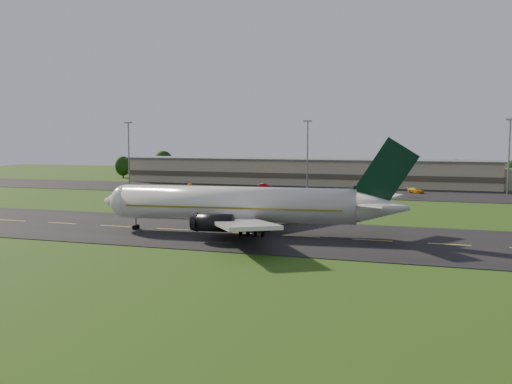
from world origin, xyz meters
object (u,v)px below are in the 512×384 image
(service_vehicle_c, at_px, (356,192))
(service_vehicle_d, at_px, (416,190))
(light_mast_east, at_px, (509,147))
(light_mast_centre, at_px, (308,146))
(terminal, at_px, (322,172))
(service_vehicle_a, at_px, (190,185))
(airliner, at_px, (242,205))
(service_vehicle_b, at_px, (265,186))
(light_mast_west, at_px, (129,145))

(service_vehicle_c, bearing_deg, service_vehicle_d, 59.42)
(light_mast_east, height_order, service_vehicle_d, light_mast_east)
(light_mast_centre, bearing_deg, terminal, 85.05)
(terminal, height_order, light_mast_east, light_mast_east)
(service_vehicle_a, bearing_deg, light_mast_centre, -22.62)
(airliner, xyz_separation_m, terminal, (-5.88, 96.09, -0.67))
(light_mast_centre, xyz_separation_m, service_vehicle_b, (-12.09, -3.88, -11.91))
(light_mast_centre, bearing_deg, airliner, -84.79)
(light_mast_west, relative_size, light_mast_east, 1.00)
(light_mast_centre, bearing_deg, light_mast_east, 0.00)
(airliner, bearing_deg, terminal, 87.59)
(airliner, relative_size, terminal, 0.35)
(terminal, distance_m, service_vehicle_d, 36.15)
(terminal, bearing_deg, light_mast_east, -16.80)
(service_vehicle_b, height_order, service_vehicle_c, service_vehicle_b)
(light_mast_east, distance_m, service_vehicle_c, 42.33)
(service_vehicle_c, bearing_deg, terminal, 147.07)
(airliner, xyz_separation_m, service_vehicle_a, (-42.97, 74.62, -3.98))
(airliner, xyz_separation_m, light_mast_west, (-67.28, 79.91, 8.08))
(airliner, relative_size, light_mast_east, 2.52)
(service_vehicle_c, bearing_deg, service_vehicle_b, -167.23)
(service_vehicle_d, bearing_deg, airliner, -156.71)
(service_vehicle_b, distance_m, service_vehicle_c, 29.68)
(light_mast_west, height_order, light_mast_centre, same)
(light_mast_centre, height_order, light_mast_east, same)
(light_mast_east, xyz_separation_m, service_vehicle_c, (-38.67, -12.43, -11.93))
(service_vehicle_a, distance_m, service_vehicle_b, 23.65)
(light_mast_west, xyz_separation_m, light_mast_east, (115.00, 0.00, 0.00))
(terminal, xyz_separation_m, light_mast_west, (-61.40, -16.18, 8.75))
(light_mast_east, bearing_deg, terminal, 163.20)
(terminal, bearing_deg, service_vehicle_b, -123.91)
(airliner, height_order, service_vehicle_a, airliner)
(airliner, height_order, light_mast_east, light_mast_east)
(service_vehicle_c, bearing_deg, light_mast_west, -159.74)
(light_mast_west, height_order, service_vehicle_d, light_mast_west)
(airliner, bearing_deg, light_mast_centre, 89.29)
(service_vehicle_b, bearing_deg, service_vehicle_a, 89.70)
(light_mast_east, bearing_deg, service_vehicle_d, -170.93)
(terminal, height_order, service_vehicle_a, terminal)
(terminal, xyz_separation_m, service_vehicle_b, (-13.49, -20.07, -3.16))
(airliner, bearing_deg, service_vehicle_b, 98.38)
(light_mast_west, relative_size, light_mast_centre, 1.00)
(light_mast_centre, bearing_deg, service_vehicle_b, -162.19)
(terminal, xyz_separation_m, service_vehicle_a, (-37.10, -21.47, -3.31))
(light_mast_centre, relative_size, service_vehicle_b, 4.60)
(service_vehicle_b, height_order, service_vehicle_d, service_vehicle_b)
(terminal, relative_size, service_vehicle_d, 29.20)
(airliner, relative_size, light_mast_centre, 2.52)
(airliner, bearing_deg, light_mast_east, 53.24)
(airliner, height_order, light_mast_west, light_mast_west)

